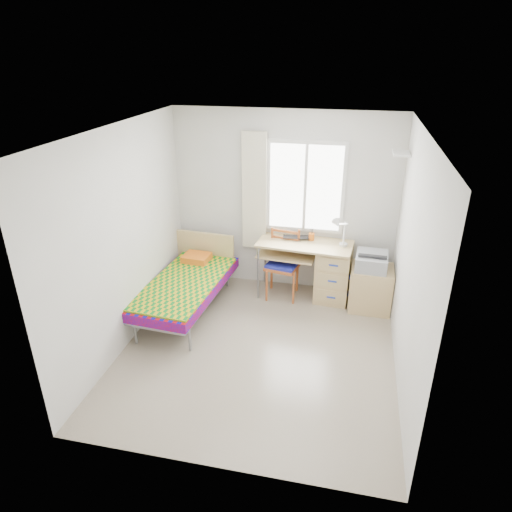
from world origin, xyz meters
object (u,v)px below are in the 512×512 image
at_px(printer, 372,261).
at_px(cabinet, 370,288).
at_px(chair, 284,260).
at_px(desk, 329,269).
at_px(bed, 187,284).

bearing_deg(printer, cabinet, -22.58).
bearing_deg(chair, desk, 16.55).
height_order(chair, cabinet, chair).
xyz_separation_m(desk, printer, (0.57, -0.17, 0.27)).
distance_m(bed, printer, 2.52).
height_order(desk, chair, chair).
bearing_deg(desk, printer, -11.83).
relative_size(chair, printer, 1.99).
bearing_deg(bed, cabinet, 17.74).
distance_m(desk, printer, 0.65).
relative_size(desk, chair, 1.37).
bearing_deg(bed, printer, 18.17).
height_order(bed, printer, printer).
distance_m(desk, cabinet, 0.64).
xyz_separation_m(chair, cabinet, (1.24, -0.12, -0.25)).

